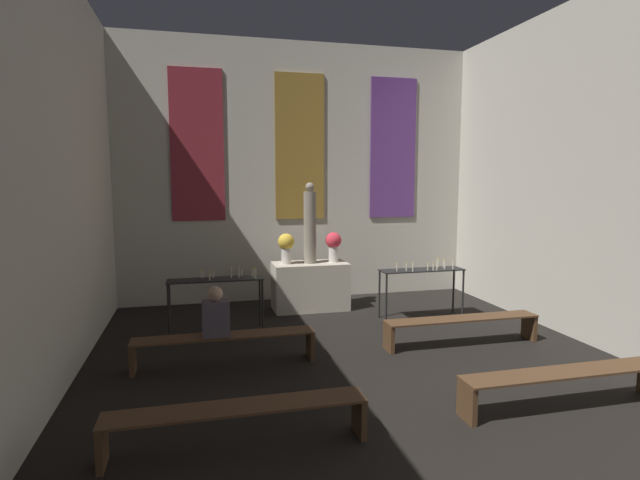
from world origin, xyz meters
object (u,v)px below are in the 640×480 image
person_seated (216,314)px  pew_second_left (238,416)px  altar (310,286)px  pew_back_left (225,342)px  candle_rack_left (216,286)px  pew_second_right (564,380)px  flower_vase_left (286,245)px  statue (310,225)px  candle_rack_right (422,276)px  pew_back_right (462,324)px  flower_vase_right (333,244)px

person_seated → pew_second_left: bearing=-87.1°
altar → pew_back_left: bearing=-124.1°
candle_rack_left → pew_second_right: candle_rack_left is taller
candle_rack_left → pew_second_right: size_ratio=0.64×
flower_vase_left → pew_second_right: flower_vase_left is taller
candle_rack_left → altar: bearing=30.7°
altar → pew_second_right: altar is taller
statue → candle_rack_right: 2.30m
pew_second_right → pew_back_left: (-3.55, 2.19, 0.00)m
altar → person_seated: (-1.89, -2.62, 0.26)m
person_seated → pew_back_left: bearing=0.0°
altar → pew_back_right: 3.17m
pew_back_left → candle_rack_left: bearing=91.6°
candle_rack_left → pew_back_right: bearing=-23.3°
candle_rack_right → pew_back_left: 3.95m
altar → pew_back_left: (-1.77, -2.62, -0.13)m
candle_rack_right → person_seated: 4.03m
candle_rack_left → pew_second_left: 3.76m
flower_vase_right → pew_back_right: bearing=-63.5°
statue → pew_second_right: statue is taller
pew_second_left → pew_back_left: bearing=90.0°
altar → pew_second_right: size_ratio=0.59×
statue → pew_back_right: 3.43m
flower_vase_right → statue: bearing=180.0°
candle_rack_right → flower_vase_left: bearing=154.8°
altar → person_seated: 3.24m
candle_rack_left → pew_back_left: size_ratio=0.64×
candle_rack_right → pew_second_left: bearing=-134.1°
candle_rack_right → pew_back_right: bearing=-92.2°
altar → pew_second_left: (-1.77, -4.81, -0.13)m
flower_vase_left → candle_rack_right: flower_vase_left is taller
flower_vase_right → candle_rack_right: size_ratio=0.38×
candle_rack_right → pew_back_right: (-0.06, -1.54, -0.45)m
altar → candle_rack_left: 2.14m
pew_back_left → person_seated: bearing=180.0°
flower_vase_right → pew_second_right: 5.08m
pew_second_left → pew_back_left: size_ratio=1.00×
pew_second_left → pew_second_right: 3.55m
pew_second_left → pew_back_right: same height
altar → candle_rack_left: (-1.82, -1.08, 0.32)m
candle_rack_right → altar: bearing=149.5°
flower_vase_left → pew_second_left: 5.08m
flower_vase_left → pew_back_left: size_ratio=0.24×
flower_vase_left → candle_rack_right: size_ratio=0.38×
statue → person_seated: statue is taller
flower_vase_left → pew_second_left: flower_vase_left is taller
statue → candle_rack_left: bearing=-149.3°
flower_vase_left → person_seated: 3.03m
person_seated → pew_back_right: bearing=0.0°
pew_second_left → person_seated: (-0.11, 2.19, 0.39)m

